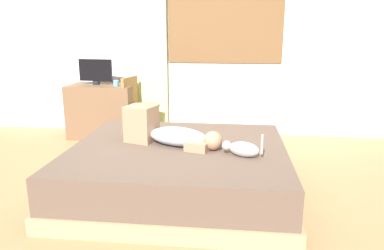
{
  "coord_description": "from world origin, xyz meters",
  "views": [
    {
      "loc": [
        0.57,
        -3.02,
        1.46
      ],
      "look_at": [
        0.19,
        0.31,
        0.59
      ],
      "focal_mm": 34.06,
      "sensor_mm": 36.0,
      "label": 1
    }
  ],
  "objects_px": {
    "bed": "(179,169)",
    "cat": "(242,149)",
    "person_lying": "(168,132)",
    "tv_monitor": "(96,71)",
    "chair_by_desk": "(137,103)",
    "cup": "(116,83)",
    "desk": "(103,111)"
  },
  "relations": [
    {
      "from": "cat",
      "to": "tv_monitor",
      "type": "relative_size",
      "value": 0.71
    },
    {
      "from": "person_lying",
      "to": "desk",
      "type": "height_order",
      "value": "person_lying"
    },
    {
      "from": "bed",
      "to": "chair_by_desk",
      "type": "distance_m",
      "value": 1.86
    },
    {
      "from": "cup",
      "to": "cat",
      "type": "bearing_deg",
      "value": -47.93
    },
    {
      "from": "bed",
      "to": "cat",
      "type": "distance_m",
      "value": 0.68
    },
    {
      "from": "bed",
      "to": "tv_monitor",
      "type": "bearing_deg",
      "value": 129.28
    },
    {
      "from": "person_lying",
      "to": "cat",
      "type": "bearing_deg",
      "value": -21.86
    },
    {
      "from": "cat",
      "to": "desk",
      "type": "xyz_separation_m",
      "value": [
        -1.91,
        1.95,
        -0.14
      ]
    },
    {
      "from": "cat",
      "to": "chair_by_desk",
      "type": "relative_size",
      "value": 0.4
    },
    {
      "from": "cup",
      "to": "chair_by_desk",
      "type": "relative_size",
      "value": 0.09
    },
    {
      "from": "cup",
      "to": "chair_by_desk",
      "type": "bearing_deg",
      "value": 4.8
    },
    {
      "from": "person_lying",
      "to": "tv_monitor",
      "type": "height_order",
      "value": "tv_monitor"
    },
    {
      "from": "cat",
      "to": "desk",
      "type": "height_order",
      "value": "desk"
    },
    {
      "from": "desk",
      "to": "chair_by_desk",
      "type": "xyz_separation_m",
      "value": [
        0.51,
        -0.09,
        0.14
      ]
    },
    {
      "from": "cat",
      "to": "chair_by_desk",
      "type": "xyz_separation_m",
      "value": [
        -1.39,
        1.86,
        -0.0
      ]
    },
    {
      "from": "person_lying",
      "to": "cup",
      "type": "relative_size",
      "value": 11.91
    },
    {
      "from": "tv_monitor",
      "to": "chair_by_desk",
      "type": "bearing_deg",
      "value": -8.45
    },
    {
      "from": "person_lying",
      "to": "chair_by_desk",
      "type": "relative_size",
      "value": 1.09
    },
    {
      "from": "tv_monitor",
      "to": "cup",
      "type": "distance_m",
      "value": 0.37
    },
    {
      "from": "person_lying",
      "to": "chair_by_desk",
      "type": "xyz_separation_m",
      "value": [
        -0.72,
        1.59,
        -0.05
      ]
    },
    {
      "from": "bed",
      "to": "cup",
      "type": "distance_m",
      "value": 2.03
    },
    {
      "from": "desk",
      "to": "bed",
      "type": "bearing_deg",
      "value": -52.2
    },
    {
      "from": "bed",
      "to": "tv_monitor",
      "type": "relative_size",
      "value": 4.13
    },
    {
      "from": "chair_by_desk",
      "to": "cup",
      "type": "bearing_deg",
      "value": -175.2
    },
    {
      "from": "person_lying",
      "to": "tv_monitor",
      "type": "bearing_deg",
      "value": 127.94
    },
    {
      "from": "person_lying",
      "to": "desk",
      "type": "bearing_deg",
      "value": 126.35
    },
    {
      "from": "bed",
      "to": "chair_by_desk",
      "type": "bearing_deg",
      "value": 116.74
    },
    {
      "from": "cat",
      "to": "cup",
      "type": "xyz_separation_m",
      "value": [
        -1.66,
        1.84,
        0.27
      ]
    },
    {
      "from": "bed",
      "to": "cat",
      "type": "relative_size",
      "value": 5.8
    },
    {
      "from": "bed",
      "to": "chair_by_desk",
      "type": "xyz_separation_m",
      "value": [
        -0.83,
        1.64,
        0.29
      ]
    },
    {
      "from": "cup",
      "to": "chair_by_desk",
      "type": "height_order",
      "value": "chair_by_desk"
    },
    {
      "from": "bed",
      "to": "person_lying",
      "type": "xyz_separation_m",
      "value": [
        -0.1,
        0.05,
        0.34
      ]
    }
  ]
}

